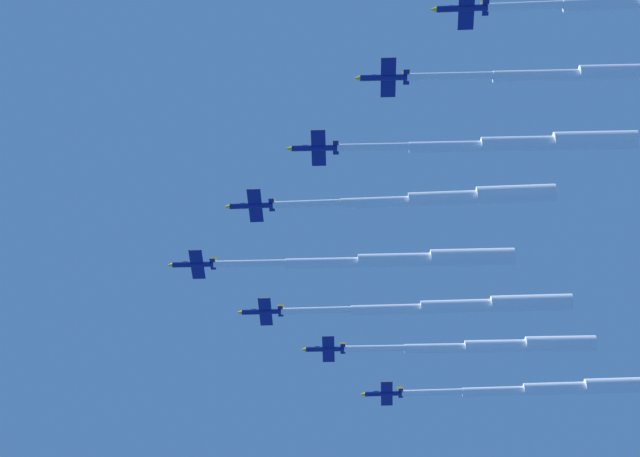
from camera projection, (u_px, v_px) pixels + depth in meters
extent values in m
cylinder|color=navy|center=(194.00, 264.00, 224.13)|extent=(7.68, 6.60, 1.14)
cone|color=yellow|center=(170.00, 265.00, 224.22)|extent=(1.69, 1.66, 1.08)
cylinder|color=black|center=(218.00, 264.00, 224.04)|extent=(1.01, 1.04, 0.85)
ellipsoid|color=black|center=(185.00, 263.00, 224.50)|extent=(1.97, 1.81, 0.71)
cube|color=navy|center=(197.00, 265.00, 224.08)|extent=(7.42, 8.20, 0.44)
cube|color=yellow|center=(195.00, 251.00, 221.46)|extent=(2.22, 2.00, 0.13)
cube|color=yellow|center=(199.00, 277.00, 226.81)|extent=(2.22, 2.00, 0.13)
cube|color=navy|center=(213.00, 264.00, 224.06)|extent=(2.88, 3.17, 0.21)
cube|color=yellow|center=(213.00, 261.00, 224.74)|extent=(1.20, 1.03, 1.90)
cylinder|color=white|center=(255.00, 263.00, 223.90)|extent=(14.11, 11.96, 1.45)
cylinder|color=white|center=(327.00, 263.00, 223.83)|extent=(14.57, 12.52, 2.17)
cylinder|color=white|center=(400.00, 260.00, 223.28)|extent=(15.03, 13.08, 2.90)
cylinder|color=white|center=(472.00, 257.00, 222.70)|extent=(15.49, 13.64, 3.62)
cylinder|color=navy|center=(252.00, 206.00, 214.95)|extent=(7.76, 6.45, 1.12)
cone|color=yellow|center=(227.00, 207.00, 215.11)|extent=(1.68, 1.64, 1.06)
cylinder|color=black|center=(277.00, 205.00, 214.80)|extent=(0.99, 1.03, 0.84)
ellipsoid|color=black|center=(243.00, 205.00, 215.36)|extent=(1.97, 1.78, 0.69)
cube|color=navy|center=(255.00, 206.00, 214.89)|extent=(7.32, 8.27, 0.27)
cube|color=yellow|center=(254.00, 190.00, 212.42)|extent=(2.24, 1.98, 0.11)
cube|color=yellow|center=(257.00, 220.00, 217.48)|extent=(2.24, 1.98, 0.11)
cube|color=navy|center=(272.00, 205.00, 214.83)|extent=(2.85, 3.19, 0.15)
cube|color=yellow|center=(272.00, 202.00, 215.54)|extent=(1.19, 0.98, 1.90)
cylinder|color=white|center=(312.00, 204.00, 214.58)|extent=(12.91, 10.60, 1.42)
cylinder|color=white|center=(379.00, 202.00, 214.35)|extent=(13.35, 11.16, 2.13)
cylinder|color=white|center=(447.00, 198.00, 213.65)|extent=(13.79, 11.72, 2.84)
cylinder|color=white|center=(516.00, 194.00, 212.93)|extent=(14.23, 12.28, 3.55)
cylinder|color=navy|center=(263.00, 312.00, 233.47)|extent=(7.71, 6.50, 1.10)
cone|color=yellow|center=(239.00, 312.00, 233.60)|extent=(1.67, 1.63, 1.05)
cylinder|color=black|center=(285.00, 311.00, 233.35)|extent=(0.99, 1.02, 0.83)
ellipsoid|color=black|center=(254.00, 310.00, 233.87)|extent=(1.96, 1.78, 0.68)
cube|color=navy|center=(265.00, 312.00, 233.42)|extent=(7.37, 8.24, 0.17)
cube|color=yellow|center=(264.00, 299.00, 230.89)|extent=(2.23, 1.99, 0.10)
cube|color=yellow|center=(267.00, 324.00, 236.06)|extent=(2.23, 1.99, 0.10)
cube|color=navy|center=(281.00, 311.00, 233.37)|extent=(2.86, 3.18, 0.11)
cube|color=yellow|center=(281.00, 308.00, 234.08)|extent=(1.17, 0.98, 1.90)
cylinder|color=white|center=(321.00, 310.00, 233.15)|extent=(14.25, 11.85, 1.41)
cylinder|color=white|center=(391.00, 309.00, 232.97)|extent=(14.69, 12.39, 2.11)
cylinder|color=white|center=(461.00, 306.00, 232.31)|extent=(15.13, 12.94, 2.81)
cylinder|color=white|center=(531.00, 303.00, 231.64)|extent=(15.57, 13.49, 3.51)
cylinder|color=navy|center=(316.00, 148.00, 204.31)|extent=(7.63, 6.59, 1.10)
cone|color=yellow|center=(289.00, 149.00, 204.40)|extent=(1.67, 1.63, 1.05)
cylinder|color=black|center=(341.00, 148.00, 204.24)|extent=(0.99, 1.02, 0.83)
ellipsoid|color=black|center=(305.00, 147.00, 204.69)|extent=(1.95, 1.80, 0.68)
cube|color=navy|center=(319.00, 148.00, 204.27)|extent=(7.44, 8.19, 0.14)
cube|color=yellow|center=(318.00, 131.00, 201.75)|extent=(2.22, 2.01, 0.10)
cube|color=yellow|center=(319.00, 164.00, 206.90)|extent=(2.22, 2.01, 0.10)
cube|color=navy|center=(336.00, 148.00, 204.25)|extent=(2.89, 3.17, 0.10)
cube|color=yellow|center=(336.00, 145.00, 204.96)|extent=(1.16, 0.99, 1.90)
cylinder|color=white|center=(379.00, 147.00, 204.13)|extent=(12.82, 10.95, 1.40)
cylinder|color=white|center=(450.00, 147.00, 204.11)|extent=(13.26, 11.49, 2.10)
cylinder|color=white|center=(523.00, 144.00, 203.62)|extent=(13.71, 12.03, 2.80)
cylinder|color=white|center=(595.00, 140.00, 203.11)|extent=(14.16, 12.57, 3.50)
cylinder|color=navy|center=(326.00, 349.00, 244.20)|extent=(7.64, 6.60, 1.11)
cone|color=yellow|center=(304.00, 349.00, 244.28)|extent=(1.68, 1.64, 1.06)
cylinder|color=black|center=(347.00, 349.00, 244.12)|extent=(0.99, 1.03, 0.83)
ellipsoid|color=black|center=(317.00, 348.00, 244.58)|extent=(1.95, 1.80, 0.69)
cube|color=navy|center=(328.00, 349.00, 244.15)|extent=(7.44, 8.19, 0.24)
cube|color=yellow|center=(328.00, 337.00, 241.66)|extent=(2.22, 2.01, 0.11)
cube|color=yellow|center=(329.00, 361.00, 246.75)|extent=(2.22, 2.01, 0.11)
cube|color=navy|center=(343.00, 349.00, 244.14)|extent=(2.89, 3.17, 0.14)
cube|color=yellow|center=(343.00, 346.00, 244.85)|extent=(1.17, 1.00, 1.90)
cylinder|color=white|center=(379.00, 348.00, 244.01)|extent=(12.87, 11.00, 1.42)
cylinder|color=white|center=(439.00, 348.00, 243.99)|extent=(13.32, 11.55, 2.12)
cylinder|color=white|center=(500.00, 346.00, 243.51)|extent=(13.77, 12.09, 2.83)
cylinder|color=white|center=(561.00, 344.00, 243.00)|extent=(14.22, 12.64, 3.54)
cylinder|color=navy|center=(385.00, 78.00, 195.20)|extent=(7.64, 6.58, 1.10)
cone|color=yellow|center=(357.00, 78.00, 195.28)|extent=(1.67, 1.64, 1.05)
cylinder|color=black|center=(412.00, 77.00, 195.12)|extent=(0.99, 1.02, 0.83)
ellipsoid|color=black|center=(374.00, 76.00, 195.58)|extent=(1.95, 1.80, 0.68)
cube|color=navy|center=(388.00, 78.00, 195.15)|extent=(7.43, 8.20, 0.16)
cube|color=yellow|center=(389.00, 59.00, 192.64)|extent=(2.22, 2.00, 0.10)
cube|color=yellow|center=(388.00, 95.00, 197.77)|extent=(2.22, 2.00, 0.10)
cube|color=navy|center=(406.00, 77.00, 195.13)|extent=(2.89, 3.17, 0.11)
cube|color=yellow|center=(406.00, 74.00, 195.84)|extent=(1.16, 0.99, 1.90)
cylinder|color=white|center=(456.00, 76.00, 194.98)|extent=(14.52, 12.33, 1.40)
cylinder|color=white|center=(542.00, 76.00, 194.92)|extent=(14.97, 12.87, 2.11)
cylinder|color=white|center=(629.00, 72.00, 194.39)|extent=(15.41, 13.42, 2.81)
cylinder|color=navy|center=(384.00, 394.00, 252.63)|extent=(7.74, 6.46, 1.11)
cone|color=yellow|center=(363.00, 394.00, 252.78)|extent=(1.67, 1.63, 1.05)
cylinder|color=black|center=(405.00, 393.00, 252.49)|extent=(0.99, 1.02, 0.83)
ellipsoid|color=black|center=(376.00, 392.00, 253.04)|extent=(1.96, 1.78, 0.69)
cube|color=navy|center=(387.00, 394.00, 252.58)|extent=(7.34, 8.26, 0.20)
cube|color=yellow|center=(387.00, 383.00, 250.08)|extent=(2.24, 1.98, 0.11)
cube|color=yellow|center=(387.00, 404.00, 255.18)|extent=(2.24, 1.98, 0.11)
cube|color=navy|center=(401.00, 393.00, 252.52)|extent=(2.85, 3.19, 0.12)
cube|color=yellow|center=(401.00, 390.00, 253.23)|extent=(1.18, 0.98, 1.90)
cylinder|color=white|center=(437.00, 392.00, 252.27)|extent=(13.54, 11.16, 1.41)
cylinder|color=white|center=(498.00, 391.00, 252.05)|extent=(13.98, 11.71, 2.12)
cylinder|color=white|center=(559.00, 388.00, 251.35)|extent=(14.42, 12.26, 2.82)
cylinder|color=white|center=(620.00, 385.00, 250.64)|extent=(14.86, 12.82, 3.53)
cylinder|color=navy|center=(463.00, 8.00, 184.10)|extent=(7.74, 6.47, 1.11)
cone|color=yellow|center=(433.00, 9.00, 184.25)|extent=(1.67, 1.63, 1.05)
cylinder|color=black|center=(491.00, 7.00, 183.96)|extent=(0.99, 1.03, 0.83)
ellipsoid|color=black|center=(451.00, 7.00, 184.51)|extent=(1.96, 1.78, 0.69)
cube|color=navy|center=(466.00, 8.00, 184.05)|extent=(7.34, 8.26, 0.22)
cube|color=yellow|center=(465.00, 28.00, 186.70)|extent=(2.24, 1.98, 0.11)
cube|color=navy|center=(486.00, 7.00, 183.99)|extent=(2.85, 3.19, 0.13)
cube|color=yellow|center=(485.00, 4.00, 184.69)|extent=(1.18, 0.98, 1.90)
cylinder|color=white|center=(531.00, 6.00, 183.76)|extent=(12.35, 10.22, 1.41)
cylinder|color=white|center=(607.00, 4.00, 183.58)|extent=(12.79, 10.77, 2.12)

